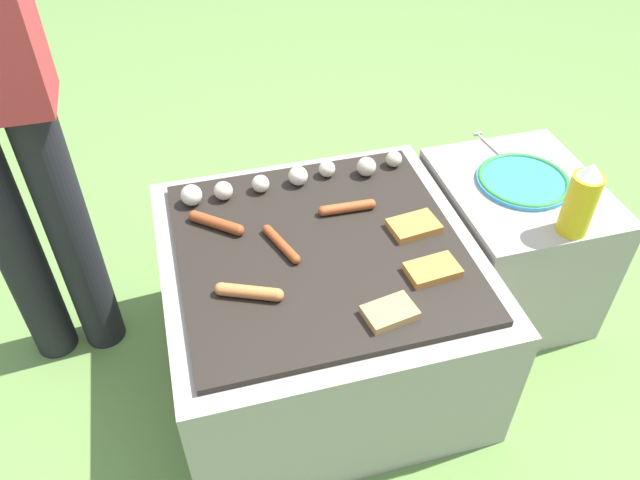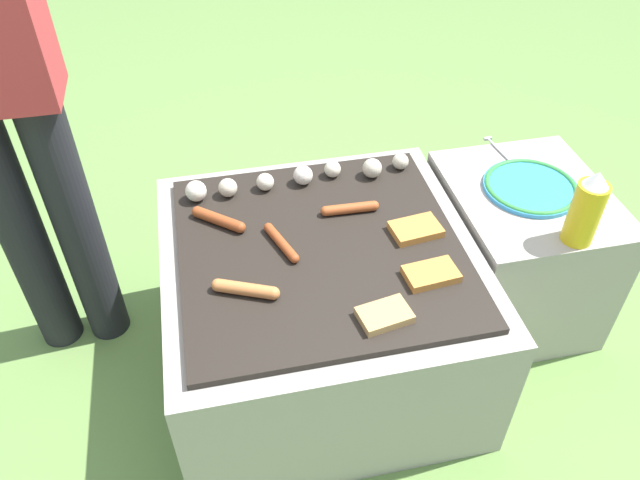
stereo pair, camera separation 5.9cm
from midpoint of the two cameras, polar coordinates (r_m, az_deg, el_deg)
ground_plane at (r=1.83m, az=0.94°, el=-10.62°), size 14.00×14.00×0.00m
grill at (r=1.67m, az=1.02°, el=-6.13°), size 0.77×0.77×0.43m
side_ledge at (r=1.91m, az=18.27°, el=-0.97°), size 0.41×0.48×0.43m
sausage_mid_left at (r=1.50m, az=-2.46°, el=-0.24°), size 0.07×0.15×0.02m
sausage_back_left at (r=1.58m, az=-8.21°, el=1.86°), size 0.13×0.11×0.03m
sausage_back_right at (r=1.60m, az=3.80°, el=2.88°), size 0.15×0.03×0.03m
sausage_front_center at (r=1.39m, az=-5.62°, el=-4.52°), size 0.15×0.08×0.03m
bread_slice_left at (r=1.46m, az=11.27°, el=-3.09°), size 0.13×0.09×0.02m
bread_slice_center at (r=1.57m, az=9.77°, el=1.03°), size 0.13×0.10×0.02m
bread_slice_right at (r=1.35m, az=7.17°, el=-6.85°), size 0.12×0.09×0.02m
mushroom_row at (r=1.69m, az=-1.38°, el=5.74°), size 0.62×0.08×0.06m
plate_colorful at (r=1.78m, az=19.63°, el=4.58°), size 0.25×0.25×0.02m
condiment_bottle at (r=1.61m, az=24.14°, el=2.58°), size 0.07×0.07×0.20m
fork_utensil at (r=1.90m, az=17.20°, el=7.55°), size 0.04×0.20×0.01m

